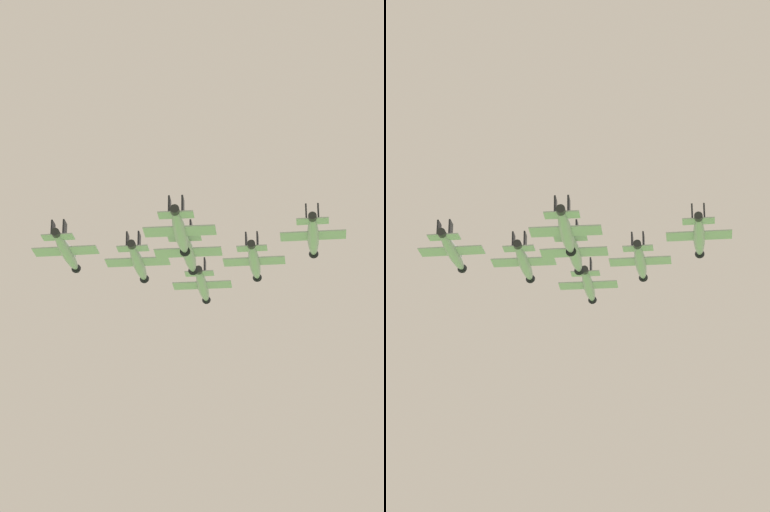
{
  "view_description": "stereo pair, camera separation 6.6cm",
  "coord_description": "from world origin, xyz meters",
  "views": [
    {
      "loc": [
        210.12,
        -26.18,
        96.41
      ],
      "look_at": [
        26.63,
        -26.68,
        172.67
      ],
      "focal_mm": 80.41,
      "sensor_mm": 36.0,
      "label": 1
    },
    {
      "loc": [
        210.12,
        -26.11,
        96.41
      ],
      "look_at": [
        26.63,
        -26.68,
        172.67
      ],
      "focal_mm": 80.41,
      "sensor_mm": 36.0,
      "label": 2
    }
  ],
  "objects": [
    {
      "name": "jet_right_wingman",
      "position": [
        20.65,
        -15.51,
        174.0
      ],
      "size": [
        18.3,
        11.32,
        3.85
      ],
      "rotation": [
        0.0,
        0.0,
        3.03
      ],
      "color": "#9EA3A8"
    },
    {
      "name": "jet_lead",
      "position": [
        7.29,
        -24.69,
        174.6
      ],
      "size": [
        18.43,
        11.36,
        3.87
      ],
      "rotation": [
        0.0,
        0.0,
        3.04
      ],
      "color": "#9EA3A8"
    },
    {
      "name": "jet_trailing",
      "position": [
        44.16,
        -28.48,
        169.52
      ],
      "size": [
        19.02,
        11.69,
        4.0
      ],
      "rotation": [
        0.0,
        0.0,
        3.05
      ],
      "color": "#9EA3A8"
    },
    {
      "name": "jet_left_outer",
      "position": [
        29.72,
        -48.11,
        172.21
      ],
      "size": [
        18.41,
        11.4,
        3.87
      ],
      "rotation": [
        0.0,
        0.0,
        3.02
      ],
      "color": "#9EA3A8"
    },
    {
      "name": "jet_slot_rear",
      "position": [
        31.87,
        -27.22,
        171.03
      ],
      "size": [
        18.85,
        11.61,
        3.96
      ],
      "rotation": [
        0.0,
        0.0,
        3.05
      ],
      "color": "#9EA3A8"
    },
    {
      "name": "jet_left_wingman",
      "position": [
        18.5,
        -36.4,
        174.78
      ],
      "size": [
        19.17,
        11.81,
        4.03
      ],
      "rotation": [
        0.0,
        0.0,
        3.05
      ],
      "color": "#9EA3A8"
    },
    {
      "name": "jet_right_outer",
      "position": [
        34.02,
        -6.33,
        173.15
      ],
      "size": [
        18.24,
        11.27,
        3.83
      ],
      "rotation": [
        0.0,
        0.0,
        3.03
      ],
      "color": "#9EA3A8"
    }
  ]
}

